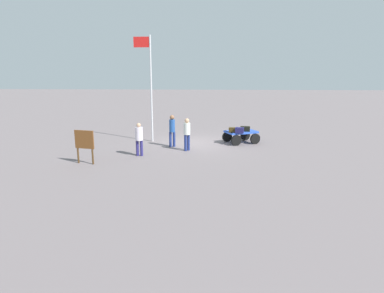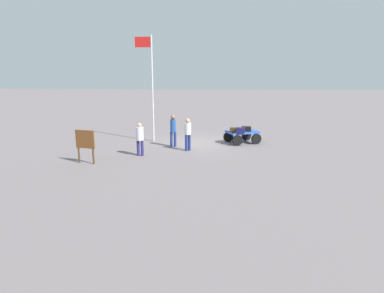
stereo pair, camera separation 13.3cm
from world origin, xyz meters
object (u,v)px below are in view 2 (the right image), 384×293
Objects in this scene: suitcase_tan at (235,130)px; worker_lead at (188,132)px; signboard at (85,142)px; worker_trailing at (173,129)px; worker_supervisor at (140,137)px; suitcase_olive at (241,130)px; flagpole at (151,80)px; suitcase_dark at (246,129)px; luggage_cart at (242,135)px.

worker_lead reaches higher than suitcase_tan.
suitcase_tan is 8.11m from signboard.
worker_supervisor is (1.34, 2.13, -0.05)m from worker_trailing.
worker_lead is 2.53m from worker_supervisor.
worker_supervisor is (5.00, 2.69, 0.10)m from suitcase_olive.
suitcase_olive is 3.71m from worker_trailing.
worker_supervisor is 4.34m from flagpole.
worker_trailing reaches higher than suitcase_dark.
suitcase_dark is 0.33× the size of worker_trailing.
worker_lead is at bearing 135.52° from flagpole.
luggage_cart is 0.72m from suitcase_tan.
luggage_cart is 8.74m from signboard.
signboard is at bearing 36.80° from worker_supervisor.
signboard is at bearing 33.14° from suitcase_dark.
flagpole reaches higher than suitcase_tan.
suitcase_dark is 0.99× the size of suitcase_tan.
worker_lead is at bearing 33.31° from suitcase_dark.
worker_supervisor is 2.60m from signboard.
suitcase_dark is at bearing 178.03° from flagpole.
worker_trailing is (3.36, 0.77, 0.16)m from suitcase_tan.
suitcase_dark is at bearing -146.69° from worker_lead.
suitcase_tan is at bearing -167.16° from worker_trailing.
worker_trailing is at bearing 16.28° from suitcase_dark.
worker_supervisor is at bearing 29.12° from worker_lead.
suitcase_olive reaches higher than luggage_cart.
suitcase_olive reaches higher than suitcase_dark.
luggage_cart is 4.23× the size of suitcase_olive.
worker_supervisor reaches higher than luggage_cart.
luggage_cart is 1.33× the size of worker_supervisor.
worker_lead reaches higher than suitcase_dark.
luggage_cart is 0.76m from suitcase_olive.
suitcase_tan is 3.00m from worker_lead.
suitcase_tan is (0.67, 0.41, 0.00)m from suitcase_dark.
suitcase_tan is at bearing 172.88° from flagpole.
suitcase_dark is 1.12× the size of suitcase_olive.
worker_supervisor reaches higher than suitcase_olive.
worker_supervisor is at bearing 57.82° from worker_trailing.
worker_trailing is (4.03, 1.18, 0.17)m from suitcase_dark.
worker_lead is 4.10m from flagpole.
suitcase_olive is (-0.30, 0.21, 0.02)m from suitcase_tan.
luggage_cart is 1.24× the size of worker_trailing.
worker_supervisor is 1.07× the size of signboard.
flagpole is at bearing -111.48° from signboard.
flagpole is 4.00× the size of signboard.
worker_supervisor reaches higher than suitcase_dark.
luggage_cart is 3.74× the size of suitcase_tan.
suitcase_olive is (0.13, 0.66, 0.36)m from luggage_cart.
flagpole reaches higher than luggage_cart.
suitcase_olive is at bearing -151.75° from worker_supervisor.
worker_trailing is (3.80, 1.22, 0.51)m from luggage_cart.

